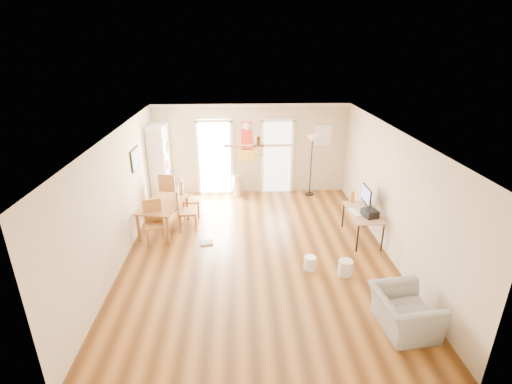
{
  "coord_description": "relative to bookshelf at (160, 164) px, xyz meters",
  "views": [
    {
      "loc": [
        -0.36,
        -6.98,
        4.22
      ],
      "look_at": [
        0.0,
        0.6,
        1.15
      ],
      "focal_mm": 26.44,
      "sensor_mm": 36.0,
      "label": 1
    }
  ],
  "objects": [
    {
      "name": "wall_right",
      "position": [
        5.27,
        -3.0,
        0.23
      ],
      "size": [
        0.04,
        7.0,
        2.6
      ],
      "primitive_type": null,
      "color": "beige",
      "rests_on": "floor"
    },
    {
      "name": "wastebasket_b",
      "position": [
        4.16,
        -3.91,
        -0.91
      ],
      "size": [
        0.3,
        0.3,
        0.31
      ],
      "primitive_type": "cylinder",
      "rotation": [
        0.0,
        0.0,
        -0.1
      ],
      "color": "silver",
      "rests_on": "floor"
    },
    {
      "name": "floor",
      "position": [
        2.52,
        -3.0,
        -1.07
      ],
      "size": [
        7.0,
        7.0,
        0.0
      ],
      "primitive_type": "plane",
      "color": "brown",
      "rests_on": "ground"
    },
    {
      "name": "wastebasket_a",
      "position": [
        3.52,
        -3.68,
        -0.93
      ],
      "size": [
        0.25,
        0.25,
        0.27
      ],
      "primitive_type": "cylinder",
      "rotation": [
        0.0,
        0.0,
        0.08
      ],
      "color": "white",
      "rests_on": "floor"
    },
    {
      "name": "torchiere_lamp",
      "position": [
        4.21,
        0.19,
        -0.19
      ],
      "size": [
        0.42,
        0.42,
        1.76
      ],
      "primitive_type": null,
      "rotation": [
        0.0,
        0.0,
        0.33
      ],
      "color": "black",
      "rests_on": "floor"
    },
    {
      "name": "ceiling",
      "position": [
        2.52,
        -3.0,
        1.53
      ],
      "size": [
        5.5,
        7.0,
        0.0
      ],
      "primitive_type": null,
      "color": "silver",
      "rests_on": "floor"
    },
    {
      "name": "armchair",
      "position": [
        4.67,
        -5.39,
        -0.76
      ],
      "size": [
        0.93,
        1.04,
        0.63
      ],
      "primitive_type": "imported",
      "rotation": [
        0.0,
        0.0,
        1.67
      ],
      "color": "gray",
      "rests_on": "floor"
    },
    {
      "name": "wall_back",
      "position": [
        2.52,
        0.5,
        0.23
      ],
      "size": [
        5.5,
        0.04,
        2.6
      ],
      "primitive_type": null,
      "color": "beige",
      "rests_on": "floor"
    },
    {
      "name": "floor_cloth",
      "position": [
        1.41,
        -2.57,
        -1.05
      ],
      "size": [
        0.3,
        0.26,
        0.04
      ],
      "primitive_type": "cube",
      "rotation": [
        0.0,
        0.0,
        0.21
      ],
      "color": "#A9A8A3",
      "rests_on": "floor"
    },
    {
      "name": "printer",
      "position": [
        4.97,
        -2.73,
        -0.32
      ],
      "size": [
        0.34,
        0.38,
        0.16
      ],
      "primitive_type": "cube",
      "rotation": [
        0.0,
        0.0,
        0.26
      ],
      "color": "black",
      "rests_on": "computer_desk"
    },
    {
      "name": "dining_chair_far",
      "position": [
        0.3,
        -0.62,
        -0.56
      ],
      "size": [
        0.46,
        0.46,
        1.02
      ],
      "primitive_type": null,
      "rotation": [
        0.0,
        0.0,
        3.06
      ],
      "color": "#A56C35",
      "rests_on": "floor"
    },
    {
      "name": "bookshelf",
      "position": [
        0.0,
        0.0,
        0.0
      ],
      "size": [
        0.54,
        1.01,
        2.14
      ],
      "primitive_type": null,
      "rotation": [
        0.0,
        0.0,
        0.12
      ],
      "color": "silver",
      "rests_on": "floor"
    },
    {
      "name": "trash_can",
      "position": [
        2.11,
        0.19,
        -0.75
      ],
      "size": [
        0.36,
        0.36,
        0.63
      ],
      "primitive_type": "cylinder",
      "rotation": [
        0.0,
        0.0,
        -0.29
      ],
      "color": "silver",
      "rests_on": "floor"
    },
    {
      "name": "ceiling_fan",
      "position": [
        2.52,
        -3.3,
        1.36
      ],
      "size": [
        1.24,
        1.24,
        0.2
      ],
      "primitive_type": null,
      "color": "#593819",
      "rests_on": "ceiling"
    },
    {
      "name": "bathroom_doorway",
      "position": [
        3.27,
        0.49,
        -0.02
      ],
      "size": [
        0.8,
        0.1,
        2.1
      ],
      "primitive_type": null,
      "color": "white",
      "rests_on": "wall_back"
    },
    {
      "name": "kitchen_doorway",
      "position": [
        1.47,
        0.49,
        -0.02
      ],
      "size": [
        0.9,
        0.1,
        2.1
      ],
      "primitive_type": null,
      "color": "white",
      "rests_on": "wall_back"
    },
    {
      "name": "orange_bottle",
      "position": [
        4.82,
        -1.92,
        -0.27
      ],
      "size": [
        0.11,
        0.11,
        0.26
      ],
      "primitive_type": "cylinder",
      "rotation": [
        0.0,
        0.0,
        -0.28
      ],
      "color": "#CA6411",
      "rests_on": "computer_desk"
    },
    {
      "name": "computer_desk",
      "position": [
        4.91,
        -2.49,
        -0.74
      ],
      "size": [
        0.62,
        1.24,
        0.66
      ],
      "primitive_type": null,
      "color": "#A58459",
      "rests_on": "floor"
    },
    {
      "name": "wall_decal",
      "position": [
        2.39,
        0.48,
        0.48
      ],
      "size": [
        0.46,
        0.03,
        1.1
      ],
      "primitive_type": "cube",
      "color": "red",
      "rests_on": "wall_back"
    },
    {
      "name": "crown_molding",
      "position": [
        2.52,
        -3.0,
        1.49
      ],
      "size": [
        5.5,
        7.0,
        0.08
      ],
      "primitive_type": null,
      "color": "white",
      "rests_on": "wall_back"
    },
    {
      "name": "wall_left",
      "position": [
        -0.23,
        -3.0,
        0.23
      ],
      "size": [
        0.04,
        7.0,
        2.6
      ],
      "primitive_type": null,
      "color": "beige",
      "rests_on": "floor"
    },
    {
      "name": "keyboard",
      "position": [
        4.72,
        -2.51,
        -0.4
      ],
      "size": [
        0.22,
        0.42,
        0.02
      ],
      "primitive_type": "cube",
      "rotation": [
        0.0,
        0.0,
        0.22
      ],
      "color": "white",
      "rests_on": "computer_desk"
    },
    {
      "name": "dining_chair_right_a",
      "position": [
        0.92,
        -1.13,
        -0.56
      ],
      "size": [
        0.47,
        0.47,
        1.01
      ],
      "primitive_type": null,
      "rotation": [
        0.0,
        0.0,
        1.7
      ],
      "color": "olive",
      "rests_on": "floor"
    },
    {
      "name": "dining_chair_near",
      "position": [
        0.27,
        -2.47,
        -0.58
      ],
      "size": [
        0.49,
        0.49,
        0.97
      ],
      "primitive_type": null,
      "rotation": [
        0.0,
        0.0,
        0.27
      ],
      "color": "#A87A36",
      "rests_on": "floor"
    },
    {
      "name": "framed_poster",
      "position": [
        -0.21,
        -1.6,
        0.63
      ],
      "size": [
        0.04,
        0.66,
        0.48
      ],
      "primitive_type": "cube",
      "color": "black",
      "rests_on": "wall_left"
    },
    {
      "name": "wall_front",
      "position": [
        2.52,
        -6.5,
        0.23
      ],
      "size": [
        5.5,
        0.04,
        2.6
      ],
      "primitive_type": null,
      "color": "beige",
      "rests_on": "floor"
    },
    {
      "name": "dining_chair_right_b",
      "position": [
        0.92,
        -1.86,
        -0.55
      ],
      "size": [
        0.46,
        0.46,
        1.03
      ],
      "primitive_type": null,
      "rotation": [
        0.0,
        0.0,
        1.67
      ],
      "color": "#9F5B33",
      "rests_on": "floor"
    },
    {
      "name": "imac",
      "position": [
        4.99,
        -2.35,
        -0.14
      ],
      "size": [
        0.15,
        0.58,
        0.54
      ],
      "primitive_type": null,
      "rotation": [
        0.0,
        0.0,
        -0.13
      ],
      "color": "black",
      "rests_on": "computer_desk"
    },
    {
      "name": "dining_table",
      "position": [
        0.37,
        -1.84,
        -0.73
      ],
      "size": [
        1.1,
        1.51,
        0.68
      ],
      "primitive_type": null,
      "rotation": [
        0.0,
        0.0,
        -0.23
      ],
      "color": "#9A5931",
      "rests_on": "floor"
    },
    {
      "name": "ac_grille",
      "position": [
        4.57,
        0.47,
        0.63
      ],
      "size": [
        0.5,
        0.04,
        0.6
      ],
      "primitive_type": "cube",
      "color": "white",
      "rests_on": "wall_back"
    }
  ]
}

